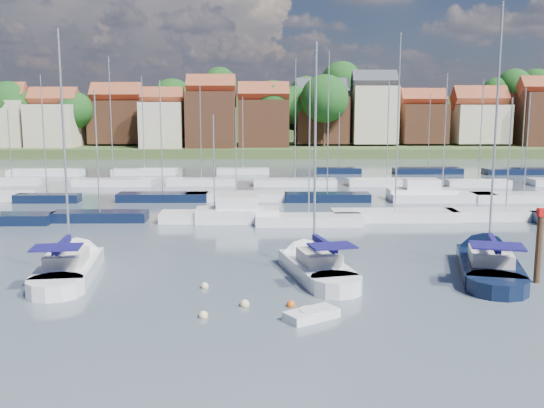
{
  "coord_description": "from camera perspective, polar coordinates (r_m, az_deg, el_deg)",
  "views": [
    {
      "loc": [
        -3.09,
        -30.58,
        9.67
      ],
      "look_at": [
        -2.47,
        14.0,
        2.5
      ],
      "focal_mm": 40.0,
      "sensor_mm": 36.0,
      "label": 1
    }
  ],
  "objects": [
    {
      "name": "buoy_g",
      "position": [
        33.19,
        -6.36,
        -7.86
      ],
      "size": [
        0.43,
        0.43,
        0.43
      ],
      "primitive_type": "sphere",
      "color": "beige",
      "rests_on": "ground"
    },
    {
      "name": "sailboat_navy",
      "position": [
        39.33,
        19.48,
        -5.11
      ],
      "size": [
        6.11,
        12.59,
        16.83
      ],
      "rotation": [
        0.0,
        0.0,
        1.32
      ],
      "color": "black",
      "rests_on": "ground"
    },
    {
      "name": "buoy_d",
      "position": [
        28.94,
        2.98,
        -10.4
      ],
      "size": [
        0.5,
        0.5,
        0.5
      ],
      "primitive_type": "sphere",
      "color": "beige",
      "rests_on": "ground"
    },
    {
      "name": "ground",
      "position": [
        71.3,
        1.69,
        1.33
      ],
      "size": [
        260.0,
        260.0,
        0.0
      ],
      "primitive_type": "plane",
      "color": "#3F4E56",
      "rests_on": "ground"
    },
    {
      "name": "buoy_b",
      "position": [
        28.76,
        -6.48,
        -10.57
      ],
      "size": [
        0.45,
        0.45,
        0.45
      ],
      "primitive_type": "sphere",
      "color": "beige",
      "rests_on": "ground"
    },
    {
      "name": "timber_piling",
      "position": [
        36.74,
        23.74,
        -5.08
      ],
      "size": [
        0.4,
        0.4,
        6.44
      ],
      "color": "#4C331E",
      "rests_on": "ground"
    },
    {
      "name": "sailboat_left",
      "position": [
        38.24,
        -18.18,
        -5.43
      ],
      "size": [
        4.17,
        11.4,
        15.16
      ],
      "rotation": [
        0.0,
        0.0,
        1.68
      ],
      "color": "white",
      "rests_on": "ground"
    },
    {
      "name": "buoy_c",
      "position": [
        30.16,
        -2.58,
        -9.58
      ],
      "size": [
        0.47,
        0.47,
        0.47
      ],
      "primitive_type": "sphere",
      "color": "beige",
      "rests_on": "ground"
    },
    {
      "name": "buoy_e",
      "position": [
        38.83,
        5.04,
        -5.33
      ],
      "size": [
        0.49,
        0.49,
        0.49
      ],
      "primitive_type": "sphere",
      "color": "#D85914",
      "rests_on": "ground"
    },
    {
      "name": "tender",
      "position": [
        28.39,
        3.73,
        -10.35
      ],
      "size": [
        2.76,
        2.38,
        0.55
      ],
      "rotation": [
        0.0,
        0.0,
        0.58
      ],
      "color": "white",
      "rests_on": "ground"
    },
    {
      "name": "sailboat_centre",
      "position": [
        36.42,
        3.62,
        -5.7
      ],
      "size": [
        5.14,
        10.9,
        14.38
      ],
      "rotation": [
        0.0,
        0.0,
        1.8
      ],
      "color": "white",
      "rests_on": "ground"
    },
    {
      "name": "buoy_h",
      "position": [
        30.08,
        1.79,
        -9.62
      ],
      "size": [
        0.43,
        0.43,
        0.43
      ],
      "primitive_type": "sphere",
      "color": "#D85914",
      "rests_on": "ground"
    },
    {
      "name": "buoy_f",
      "position": [
        33.4,
        21.54,
        -8.35
      ],
      "size": [
        0.49,
        0.49,
        0.49
      ],
      "primitive_type": "sphere",
      "color": "beige",
      "rests_on": "ground"
    },
    {
      "name": "marina_field",
      "position": [
        66.56,
        3.51,
        1.14
      ],
      "size": [
        79.62,
        41.41,
        15.93
      ],
      "color": "white",
      "rests_on": "ground"
    },
    {
      "name": "far_shore_town",
      "position": [
        163.41,
        1.07,
        7.36
      ],
      "size": [
        212.46,
        90.0,
        22.27
      ],
      "color": "#48582C",
      "rests_on": "ground"
    }
  ]
}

